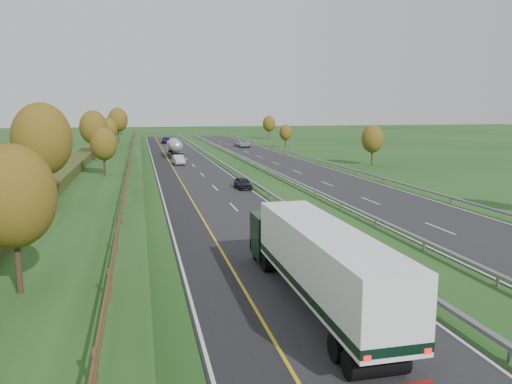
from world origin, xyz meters
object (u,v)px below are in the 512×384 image
at_px(box_lorry, 316,260).
at_px(car_oncoming, 242,144).
at_px(car_small_far, 166,140).
at_px(road_tanker, 175,147).
at_px(car_dark_near, 243,183).
at_px(car_silver_mid, 178,160).

relative_size(box_lorry, car_oncoming, 2.79).
height_order(box_lorry, car_small_far, box_lorry).
distance_m(road_tanker, car_dark_near, 42.03).
bearing_deg(car_dark_near, car_oncoming, 76.55).
xyz_separation_m(car_dark_near, car_oncoming, (12.64, 62.40, 0.15)).
bearing_deg(box_lorry, road_tanker, 90.77).
xyz_separation_m(box_lorry, road_tanker, (-1.04, 76.95, -0.47)).
bearing_deg(car_dark_near, box_lorry, -98.22).
distance_m(box_lorry, car_small_far, 115.95).
distance_m(road_tanker, car_silver_mid, 14.22).
distance_m(road_tanker, car_small_far, 39.01).
bearing_deg(car_oncoming, road_tanker, 43.52).
distance_m(car_dark_near, car_silver_mid, 28.06).
relative_size(box_lorry, road_tanker, 1.45).
bearing_deg(car_oncoming, car_small_far, -53.00).
bearing_deg(car_dark_near, car_small_far, 91.24).
relative_size(car_small_far, car_oncoming, 0.93).
bearing_deg(road_tanker, car_small_far, 89.57).
relative_size(car_silver_mid, car_oncoming, 0.81).
bearing_deg(car_silver_mid, car_small_far, 84.23).
relative_size(car_dark_near, car_small_far, 0.72).
distance_m(box_lorry, car_silver_mid, 62.80).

